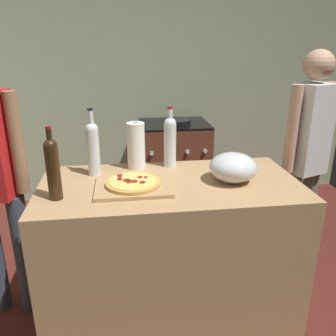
# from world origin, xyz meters

# --- Properties ---
(ground_plane) EXTENTS (4.37, 3.14, 0.02)m
(ground_plane) POSITION_xyz_m (0.00, 1.27, -0.01)
(ground_plane) COLOR #511E19
(kitchen_wall_rear) EXTENTS (4.37, 0.10, 2.60)m
(kitchen_wall_rear) POSITION_xyz_m (0.00, 2.59, 1.30)
(kitchen_wall_rear) COLOR #99A889
(kitchen_wall_rear) RESTS_ON ground_plane
(counter) EXTENTS (1.44, 0.71, 0.92)m
(counter) POSITION_xyz_m (-0.08, 0.62, 0.46)
(counter) COLOR tan
(counter) RESTS_ON ground_plane
(cutting_board) EXTENTS (0.40, 0.32, 0.02)m
(cutting_board) POSITION_xyz_m (-0.28, 0.57, 0.93)
(cutting_board) COLOR tan
(cutting_board) RESTS_ON counter
(pizza) EXTENTS (0.29, 0.29, 0.03)m
(pizza) POSITION_xyz_m (-0.28, 0.57, 0.96)
(pizza) COLOR tan
(pizza) RESTS_ON cutting_board
(mixing_bowl) EXTENTS (0.26, 0.26, 0.16)m
(mixing_bowl) POSITION_xyz_m (0.27, 0.60, 1.01)
(mixing_bowl) COLOR #B2B2B7
(mixing_bowl) RESTS_ON counter
(paper_towel_roll) EXTENTS (0.11, 0.11, 0.29)m
(paper_towel_roll) POSITION_xyz_m (-0.25, 0.89, 1.07)
(paper_towel_roll) COLOR white
(paper_towel_roll) RESTS_ON counter
(wine_bottle_amber) EXTENTS (0.07, 0.07, 0.37)m
(wine_bottle_amber) POSITION_xyz_m (-0.67, 0.49, 1.09)
(wine_bottle_amber) COLOR #331E0F
(wine_bottle_amber) RESTS_ON counter
(wine_bottle_dark) EXTENTS (0.07, 0.07, 0.39)m
(wine_bottle_dark) POSITION_xyz_m (-0.50, 0.81, 1.10)
(wine_bottle_dark) COLOR silver
(wine_bottle_dark) RESTS_ON counter
(wine_bottle_clear) EXTENTS (0.08, 0.08, 0.37)m
(wine_bottle_clear) POSITION_xyz_m (-0.04, 0.90, 1.10)
(wine_bottle_clear) COLOR silver
(wine_bottle_clear) RESTS_ON counter
(stove) EXTENTS (0.67, 0.58, 0.95)m
(stove) POSITION_xyz_m (0.18, 2.19, 0.46)
(stove) COLOR brown
(stove) RESTS_ON ground_plane
(person_in_red) EXTENTS (0.38, 0.27, 1.62)m
(person_in_red) POSITION_xyz_m (0.92, 0.99, 0.94)
(person_in_red) COLOR slate
(person_in_red) RESTS_ON ground_plane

